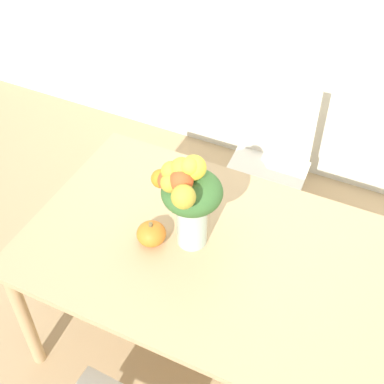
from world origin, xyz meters
name	(u,v)px	position (x,y,z in m)	size (l,w,h in m)	color
ground_plane	(211,344)	(0.00, 0.00, 0.00)	(12.00, 12.00, 0.00)	tan
dining_table	(214,263)	(0.00, 0.00, 0.64)	(1.56, 0.98, 0.72)	tan
flower_vase	(189,196)	(-0.12, 0.00, 0.98)	(0.28, 0.29, 0.45)	#B2CCBC
pumpkin	(151,234)	(-0.25, -0.07, 0.77)	(0.12, 0.12, 0.11)	orange
dining_chair_near_window	(268,165)	(-0.05, 0.85, 0.50)	(0.44, 0.44, 0.96)	silver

